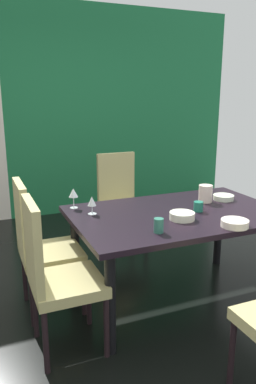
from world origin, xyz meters
name	(u,v)px	position (x,y,z in m)	size (l,w,h in m)	color
ground_plane	(120,307)	(0.00, 0.00, -0.01)	(5.39, 5.30, 0.02)	black
garden_window_panel	(122,111)	(1.07, 2.60, 1.39)	(3.26, 0.10, 2.77)	#1E6F40
dining_table	(177,222)	(0.46, -0.06, 0.66)	(1.62, 1.04, 0.74)	black
chair_head_far	(120,197)	(0.46, 1.16, 0.55)	(0.44, 0.45, 1.01)	tan
chair_left_far	(39,242)	(-0.57, 0.20, 0.56)	(0.44, 0.44, 1.02)	tan
chair_left_near	(54,272)	(-0.57, -0.32, 0.56)	(0.44, 0.44, 1.02)	tan
wine_glass_south	(73,193)	(-0.25, 0.35, 0.86)	(0.07, 0.07, 0.16)	silver
wine_glass_north	(92,202)	(-0.17, 0.14, 0.84)	(0.07, 0.07, 0.14)	silver
serving_bowl_corner	(235,223)	(0.65, -0.50, 0.77)	(0.19, 0.19, 0.05)	white
serving_bowl_near_window	(182,216)	(0.40, -0.23, 0.77)	(0.18, 0.18, 0.05)	white
serving_bowl_front	(223,197)	(1.00, 0.09, 0.76)	(0.18, 0.18, 0.04)	silver
cup_right	(159,226)	(0.12, -0.40, 0.79)	(0.06, 0.06, 0.10)	#30715F
cup_east	(198,207)	(0.62, -0.11, 0.78)	(0.07, 0.07, 0.08)	#21745C
pitcher_center	(206,193)	(0.82, 0.10, 0.82)	(0.13, 0.11, 0.15)	#F3DBC8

